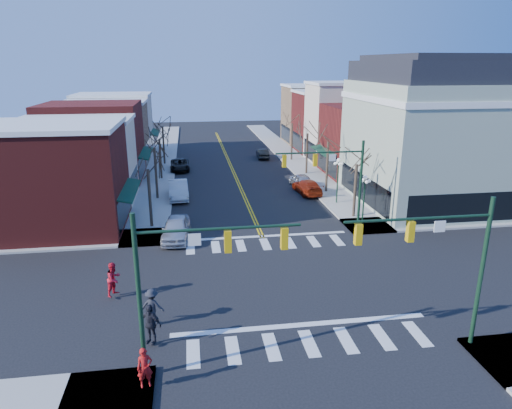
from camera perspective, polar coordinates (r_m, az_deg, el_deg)
name	(u,v)px	position (r m, az deg, el deg)	size (l,w,h in m)	color
ground	(283,283)	(27.68, 3.34, -9.79)	(160.00, 160.00, 0.00)	black
sidewalk_left	(155,196)	(45.99, -12.55, 1.07)	(3.50, 70.00, 0.15)	#9E9B93
sidewalk_right	(326,189)	(47.91, 8.79, 1.93)	(3.50, 70.00, 0.15)	#9E9B93
bldg_left_brick_a	(55,180)	(38.29, -23.85, 2.83)	(10.00, 8.50, 8.00)	maroon
bldg_left_stucco_a	(78,162)	(45.68, -21.39, 4.93)	(10.00, 7.00, 7.50)	beige
bldg_left_brick_b	(94,143)	(53.29, -19.64, 7.28)	(10.00, 9.00, 8.50)	maroon
bldg_left_tan	(106,135)	(61.36, -18.21, 8.28)	(10.00, 7.50, 7.80)	#9A7855
bldg_left_stucco_b	(115,125)	(68.92, -17.21, 9.44)	(10.00, 8.00, 8.20)	beige
bldg_right_brick_a	(370,141)	(54.65, 14.06, 7.72)	(10.00, 8.50, 8.00)	maroon
bldg_right_stucco	(348,124)	(61.67, 11.41, 9.87)	(10.00, 7.00, 10.00)	beige
bldg_right_brick_b	(330,122)	(68.82, 9.28, 10.09)	(10.00, 8.00, 8.50)	maroon
bldg_right_tan	(316,115)	(76.41, 7.47, 11.05)	(10.00, 8.00, 9.00)	#9A7855
victorian_corner	(430,131)	(44.67, 20.94, 8.53)	(12.25, 14.25, 13.30)	#98A790
traffic_mast_near_left	(185,271)	(18.47, -8.85, -8.16)	(6.60, 0.28, 7.20)	#14331E
traffic_mast_near_right	(445,254)	(21.35, 22.58, -5.75)	(6.60, 0.28, 7.20)	#14331E
traffic_mast_far_right	(337,175)	(34.20, 10.11, 3.69)	(6.60, 0.28, 7.20)	#14331E
lamppost_corner	(364,192)	(36.53, 13.39, 1.53)	(0.36, 0.36, 4.33)	#14331E
lamppost_midblock	(338,173)	(42.44, 10.21, 3.89)	(0.36, 0.36, 4.33)	#14331E
tree_left_a	(150,199)	(36.70, -13.12, 0.67)	(0.24, 0.24, 4.76)	#382B21
tree_left_b	(156,174)	(44.38, -12.39, 3.76)	(0.24, 0.24, 5.04)	#382B21
tree_left_c	(161,160)	(52.24, -11.85, 5.52)	(0.24, 0.24, 4.55)	#382B21
tree_left_d	(164,146)	(60.06, -11.47, 7.21)	(0.24, 0.24, 4.90)	#382B21
tree_right_a	(355,191)	(39.02, 12.27, 1.61)	(0.24, 0.24, 4.62)	#382B21
tree_right_b	(327,167)	(46.29, 8.87, 4.60)	(0.24, 0.24, 5.18)	#382B21
tree_right_c	(307,154)	(53.85, 6.38, 6.28)	(0.24, 0.24, 4.83)	#382B21
tree_right_d	(292,142)	(61.48, 4.50, 7.76)	(0.24, 0.24, 4.97)	#382B21
car_left_near	(176,229)	(34.40, -9.96, -2.99)	(1.94, 4.83, 1.64)	silver
car_left_mid	(178,190)	(44.77, -9.69, 1.83)	(1.81, 5.18, 1.71)	silver
car_left_far	(180,165)	(56.69, -9.50, 4.91)	(2.26, 4.90, 1.36)	black
car_right_near	(307,187)	(46.10, 6.42, 2.23)	(1.98, 4.88, 1.42)	maroon
car_right_mid	(301,180)	(48.52, 5.65, 3.04)	(1.71, 4.25, 1.45)	#A3A3A7
car_right_far	(263,154)	(63.14, 0.83, 6.39)	(1.41, 4.05, 1.34)	black
pedestrian_red_a	(145,368)	(19.73, -13.73, -19.21)	(0.62, 0.41, 1.70)	#AF1312
pedestrian_red_b	(114,279)	(26.81, -17.33, -8.87)	(0.94, 0.74, 1.94)	red
pedestrian_dark_a	(150,324)	(22.17, -13.09, -14.31)	(1.15, 0.48, 1.97)	black
pedestrian_dark_b	(152,306)	(23.76, -12.84, -12.23)	(1.16, 0.67, 1.79)	black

